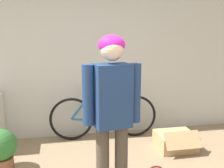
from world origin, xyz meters
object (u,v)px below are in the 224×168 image
object	(u,v)px
bicycle	(104,116)
person	(112,104)
potted_plant	(1,148)
cardboard_box	(175,141)

from	to	relation	value
bicycle	person	bearing A→B (deg)	-94.01
person	potted_plant	bearing A→B (deg)	135.03
person	cardboard_box	distance (m)	1.78
bicycle	cardboard_box	size ratio (longest dim) A/B	3.12
bicycle	potted_plant	bearing A→B (deg)	-149.31
person	cardboard_box	bearing A→B (deg)	31.58
person	potted_plant	xyz separation A→B (m)	(-1.22, 0.86, -0.73)
bicycle	cardboard_box	xyz separation A→B (m)	(0.96, -0.60, -0.25)
bicycle	potted_plant	distance (m)	1.60
person	potted_plant	size ratio (longest dim) A/B	3.17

